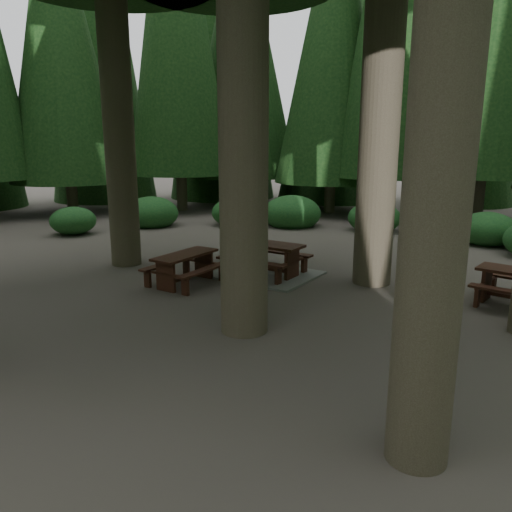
% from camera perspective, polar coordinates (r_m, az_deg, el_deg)
% --- Properties ---
extents(ground, '(80.00, 80.00, 0.00)m').
position_cam_1_polar(ground, '(9.29, -6.41, -8.14)').
color(ground, '#504941').
rests_on(ground, ground).
extents(picnic_table_b, '(1.67, 1.94, 0.74)m').
position_cam_1_polar(picnic_table_b, '(11.91, -8.07, -0.91)').
color(picnic_table_b, '#381511').
rests_on(picnic_table_b, ground).
extents(picnic_table_c, '(2.82, 2.48, 0.84)m').
position_cam_1_polar(picnic_table_c, '(12.62, 1.05, -0.91)').
color(picnic_table_c, gray).
rests_on(picnic_table_c, ground).
extents(shrub_ring, '(23.86, 24.64, 1.49)m').
position_cam_1_polar(shrub_ring, '(9.50, -0.55, -5.00)').
color(shrub_ring, '#1B5023').
rests_on(shrub_ring, ground).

